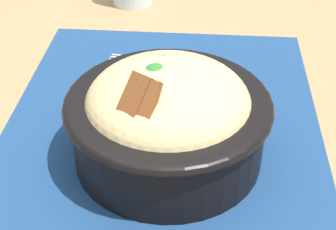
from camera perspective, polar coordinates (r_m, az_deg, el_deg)
name	(u,v)px	position (r m, az deg, el deg)	size (l,w,h in m)	color
table	(153,184)	(0.57, -1.65, -7.67)	(1.16, 0.96, 0.71)	#99754C
placemat	(163,125)	(0.55, -0.58, -1.09)	(0.42, 0.34, 0.00)	navy
bowl	(168,116)	(0.48, -0.02, -0.08)	(0.20, 0.20, 0.11)	black
fork	(151,64)	(0.65, -1.87, 5.73)	(0.04, 0.12, 0.00)	silver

